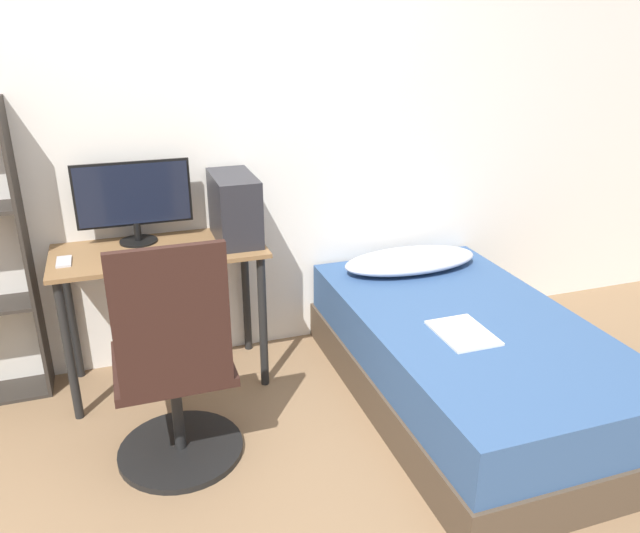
{
  "coord_description": "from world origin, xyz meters",
  "views": [
    {
      "loc": [
        -0.43,
        -1.79,
        1.87
      ],
      "look_at": [
        0.46,
        0.82,
        0.75
      ],
      "focal_mm": 35.0,
      "sensor_mm": 36.0,
      "label": 1
    }
  ],
  "objects_px": {
    "bed": "(467,360)",
    "keyboard": "(144,256)",
    "office_chair": "(176,383)",
    "monitor": "(134,198)",
    "pc_tower": "(234,208)"
  },
  "relations": [
    {
      "from": "keyboard",
      "to": "monitor",
      "type": "bearing_deg",
      "value": 92.61
    },
    {
      "from": "office_chair",
      "to": "monitor",
      "type": "xyz_separation_m",
      "value": [
        -0.06,
        0.86,
        0.59
      ]
    },
    {
      "from": "bed",
      "to": "keyboard",
      "type": "bearing_deg",
      "value": 158.91
    },
    {
      "from": "office_chair",
      "to": "bed",
      "type": "distance_m",
      "value": 1.46
    },
    {
      "from": "bed",
      "to": "office_chair",
      "type": "bearing_deg",
      "value": -178.73
    },
    {
      "from": "keyboard",
      "to": "pc_tower",
      "type": "distance_m",
      "value": 0.52
    },
    {
      "from": "office_chair",
      "to": "monitor",
      "type": "bearing_deg",
      "value": 93.95
    },
    {
      "from": "keyboard",
      "to": "pc_tower",
      "type": "xyz_separation_m",
      "value": [
        0.48,
        0.13,
        0.16
      ]
    },
    {
      "from": "office_chair",
      "to": "bed",
      "type": "bearing_deg",
      "value": 1.27
    },
    {
      "from": "monitor",
      "to": "pc_tower",
      "type": "height_order",
      "value": "monitor"
    },
    {
      "from": "office_chair",
      "to": "monitor",
      "type": "height_order",
      "value": "monitor"
    },
    {
      "from": "monitor",
      "to": "office_chair",
      "type": "bearing_deg",
      "value": -86.05
    },
    {
      "from": "bed",
      "to": "pc_tower",
      "type": "xyz_separation_m",
      "value": [
        -1.02,
        0.7,
        0.71
      ]
    },
    {
      "from": "pc_tower",
      "to": "bed",
      "type": "bearing_deg",
      "value": -34.64
    },
    {
      "from": "monitor",
      "to": "keyboard",
      "type": "height_order",
      "value": "monitor"
    }
  ]
}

